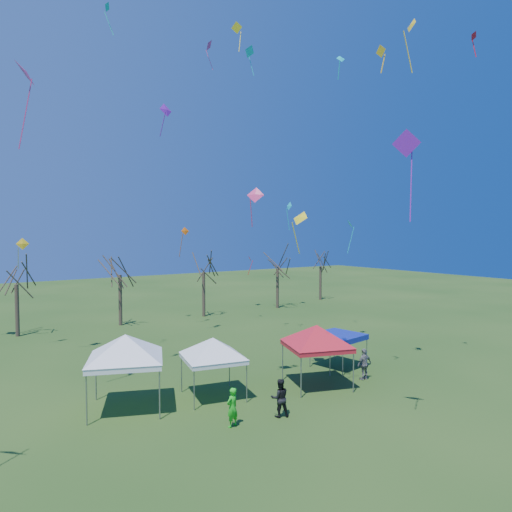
# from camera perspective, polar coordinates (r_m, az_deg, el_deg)

# --- Properties ---
(ground) EXTENTS (140.00, 140.00, 0.00)m
(ground) POSITION_cam_1_polar(r_m,az_deg,el_deg) (24.37, 8.03, -17.43)
(ground) COLOR #224616
(ground) RESTS_ON ground
(tree_1) EXTENTS (3.42, 3.42, 7.54)m
(tree_1) POSITION_cam_1_polar(r_m,az_deg,el_deg) (41.87, -27.81, -1.09)
(tree_1) COLOR #3D2D21
(tree_1) RESTS_ON ground
(tree_2) EXTENTS (3.71, 3.71, 8.18)m
(tree_2) POSITION_cam_1_polar(r_m,az_deg,el_deg) (43.32, -16.68, -0.09)
(tree_2) COLOR #3D2D21
(tree_2) RESTS_ON ground
(tree_3) EXTENTS (3.59, 3.59, 7.91)m
(tree_3) POSITION_cam_1_polar(r_m,az_deg,el_deg) (46.26, -6.58, -0.07)
(tree_3) COLOR #3D2D21
(tree_3) RESTS_ON ground
(tree_4) EXTENTS (3.58, 3.58, 7.89)m
(tree_4) POSITION_cam_1_polar(r_m,az_deg,el_deg) (51.22, 2.71, 0.21)
(tree_4) COLOR #3D2D21
(tree_4) RESTS_ON ground
(tree_5) EXTENTS (3.39, 3.39, 7.46)m
(tree_5) POSITION_cam_1_polar(r_m,az_deg,el_deg) (58.17, 8.08, 0.18)
(tree_5) COLOR #3D2D21
(tree_5) RESTS_ON ground
(tent_white_west) EXTENTS (4.40, 4.40, 4.19)m
(tent_white_west) POSITION_cam_1_polar(r_m,az_deg,el_deg) (22.93, -16.02, -10.01)
(tent_white_west) COLOR gray
(tent_white_west) RESTS_ON ground
(tent_white_mid) EXTENTS (3.97, 3.97, 3.58)m
(tent_white_mid) POSITION_cam_1_polar(r_m,az_deg,el_deg) (23.84, -5.41, -10.62)
(tent_white_mid) COLOR gray
(tent_white_mid) RESTS_ON ground
(tent_red) EXTENTS (4.23, 4.23, 3.94)m
(tent_red) POSITION_cam_1_polar(r_m,az_deg,el_deg) (25.54, 7.61, -9.04)
(tent_red) COLOR gray
(tent_red) RESTS_ON ground
(tent_blue) EXTENTS (3.08, 3.08, 2.12)m
(tent_blue) POSITION_cam_1_polar(r_m,az_deg,el_deg) (29.50, 10.27, -9.90)
(tent_blue) COLOR gray
(tent_blue) RESTS_ON ground
(person_grey) EXTENTS (1.06, 0.44, 1.81)m
(person_grey) POSITION_cam_1_polar(r_m,az_deg,el_deg) (27.70, 13.39, -13.01)
(person_grey) COLOR slate
(person_grey) RESTS_ON ground
(person_dark) EXTENTS (1.05, 0.95, 1.76)m
(person_dark) POSITION_cam_1_polar(r_m,az_deg,el_deg) (21.96, 3.00, -17.28)
(person_dark) COLOR black
(person_dark) RESTS_ON ground
(person_green) EXTENTS (0.72, 0.58, 1.72)m
(person_green) POSITION_cam_1_polar(r_m,az_deg,el_deg) (20.95, -2.99, -18.36)
(person_green) COLOR green
(person_green) RESTS_ON ground
(kite_22) EXTENTS (0.82, 0.85, 2.71)m
(kite_22) POSITION_cam_1_polar(r_m,az_deg,el_deg) (40.96, -8.89, 2.95)
(kite_22) COLOR #D6580B
(kite_22) RESTS_ON ground
(kite_13) EXTENTS (0.88, 0.64, 2.25)m
(kite_13) POSITION_cam_1_polar(r_m,az_deg,el_deg) (36.53, -27.17, 1.29)
(kite_13) COLOR yellow
(kite_13) RESTS_ON ground
(kite_6) EXTENTS (1.35, 0.96, 2.83)m
(kite_6) POSITION_cam_1_polar(r_m,az_deg,el_deg) (47.08, -0.84, 24.18)
(kite_6) COLOR #0EC2D4
(kite_6) RESTS_ON ground
(kite_1) EXTENTS (1.00, 1.01, 2.13)m
(kite_1) POSITION_cam_1_polar(r_m,az_deg,el_deg) (24.20, -0.09, 7.60)
(kite_1) COLOR #F33675
(kite_1) RESTS_ON ground
(kite_5) EXTENTS (0.83, 1.06, 3.66)m
(kite_5) POSITION_cam_1_polar(r_m,az_deg,el_deg) (19.45, 18.31, 13.04)
(kite_5) COLOR purple
(kite_5) RESTS_ON ground
(kite_27) EXTENTS (0.89, 1.15, 2.54)m
(kite_27) POSITION_cam_1_polar(r_m,az_deg,el_deg) (26.47, 5.52, 4.71)
(kite_27) COLOR yellow
(kite_27) RESTS_ON ground
(kite_8) EXTENTS (1.31, 1.64, 4.14)m
(kite_8) POSITION_cam_1_polar(r_m,az_deg,el_deg) (24.61, -26.86, 19.73)
(kite_8) COLOR #D02E6F
(kite_8) RESTS_ON ground
(kite_0) EXTENTS (0.71, 0.91, 2.83)m
(kite_0) POSITION_cam_1_polar(r_m,az_deg,el_deg) (28.71, 18.79, 25.48)
(kite_0) COLOR yellow
(kite_0) RESTS_ON ground
(kite_3) EXTENTS (1.18, 1.24, 2.70)m
(kite_3) POSITION_cam_1_polar(r_m,az_deg,el_deg) (46.87, -5.93, 24.70)
(kite_3) COLOR #E7337D
(kite_3) RESTS_ON ground
(kite_11) EXTENTS (1.23, 0.82, 2.50)m
(kite_11) POSITION_cam_1_polar(r_m,az_deg,el_deg) (35.89, -11.20, 17.45)
(kite_11) COLOR purple
(kite_11) RESTS_ON ground
(kite_12) EXTENTS (0.43, 1.02, 3.14)m
(kite_12) POSITION_cam_1_polar(r_m,az_deg,el_deg) (50.74, 4.14, 6.19)
(kite_12) COLOR #0EC0D3
(kite_12) RESTS_ON ground
(kite_9) EXTENTS (0.60, 0.34, 1.48)m
(kite_9) POSITION_cam_1_polar(r_m,az_deg,el_deg) (31.77, 25.55, 23.46)
(kite_9) COLOR red
(kite_9) RESTS_ON ground
(kite_19) EXTENTS (0.66, 0.79, 1.91)m
(kite_19) POSITION_cam_1_polar(r_m,az_deg,el_deg) (43.90, -0.76, -0.40)
(kite_19) COLOR red
(kite_19) RESTS_ON ground
(kite_24) EXTENTS (0.76, 0.83, 2.21)m
(kite_24) POSITION_cam_1_polar(r_m,az_deg,el_deg) (36.21, -2.39, 26.55)
(kite_24) COLOR yellow
(kite_24) RESTS_ON ground
(kite_17) EXTENTS (0.94, 1.00, 2.58)m
(kite_17) POSITION_cam_1_polar(r_m,az_deg,el_deg) (35.10, 11.72, 3.83)
(kite_17) COLOR #0EB6D4
(kite_17) RESTS_ON ground
(kite_25) EXTENTS (0.32, 0.66, 1.50)m
(kite_25) POSITION_cam_1_polar(r_m,az_deg,el_deg) (26.22, 15.39, 23.37)
(kite_25) COLOR yellow
(kite_25) RESTS_ON ground
(kite_18) EXTENTS (0.73, 0.58, 1.62)m
(kite_18) POSITION_cam_1_polar(r_m,az_deg,el_deg) (33.24, 10.53, 23.01)
(kite_18) COLOR #0DCFCE
(kite_18) RESTS_ON ground
(kite_26) EXTENTS (0.89, 0.92, 2.43)m
(kite_26) POSITION_cam_1_polar(r_m,az_deg,el_deg) (41.73, -18.12, 27.38)
(kite_26) COLOR #0ED2AA
(kite_26) RESTS_ON ground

